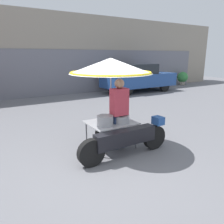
% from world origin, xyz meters
% --- Properties ---
extents(ground_plane, '(36.00, 36.00, 0.00)m').
position_xyz_m(ground_plane, '(0.00, 0.00, 0.00)').
color(ground_plane, slate).
extents(shopfront_building, '(28.00, 2.06, 4.27)m').
position_xyz_m(shopfront_building, '(0.00, 9.13, 2.12)').
color(shopfront_building, gray).
rests_on(shopfront_building, ground).
extents(vendor_motorcycle_cart, '(2.15, 1.80, 2.04)m').
position_xyz_m(vendor_motorcycle_cart, '(0.52, 0.60, 1.57)').
color(vendor_motorcycle_cart, black).
rests_on(vendor_motorcycle_cart, ground).
extents(vendor_person, '(0.38, 0.22, 1.61)m').
position_xyz_m(vendor_person, '(0.64, 0.53, 0.90)').
color(vendor_person, navy).
rests_on(vendor_person, ground).
extents(parked_car, '(4.40, 1.71, 1.62)m').
position_xyz_m(parked_car, '(6.04, 6.71, 0.83)').
color(parked_car, black).
rests_on(parked_car, ground).
extents(potted_plant, '(0.76, 0.76, 0.94)m').
position_xyz_m(potted_plant, '(10.71, 7.50, 0.52)').
color(potted_plant, gray).
rests_on(potted_plant, ground).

